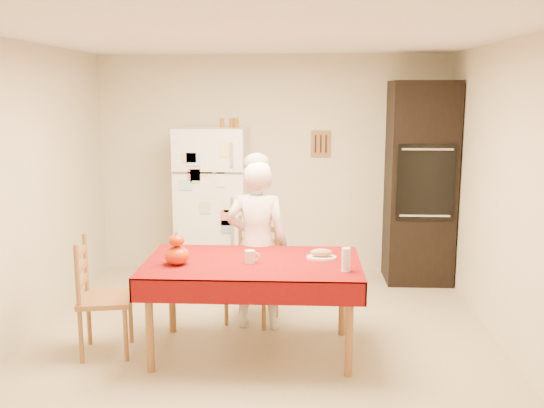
# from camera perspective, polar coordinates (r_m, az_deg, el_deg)

# --- Properties ---
(floor) EXTENTS (4.50, 4.50, 0.00)m
(floor) POSITION_cam_1_polar(r_m,az_deg,el_deg) (5.14, -1.19, -13.33)
(floor) COLOR tan
(floor) RESTS_ON ground
(room_shell) EXTENTS (4.02, 4.52, 2.51)m
(room_shell) POSITION_cam_1_polar(r_m,az_deg,el_deg) (4.73, -1.26, 4.97)
(room_shell) COLOR beige
(room_shell) RESTS_ON ground
(refrigerator) EXTENTS (0.75, 0.74, 1.70)m
(refrigerator) POSITION_cam_1_polar(r_m,az_deg,el_deg) (6.76, -5.60, -0.04)
(refrigerator) COLOR white
(refrigerator) RESTS_ON floor
(oven_cabinet) EXTENTS (0.70, 0.62, 2.20)m
(oven_cabinet) POSITION_cam_1_polar(r_m,az_deg,el_deg) (6.82, 13.75, 1.93)
(oven_cabinet) COLOR black
(oven_cabinet) RESTS_ON floor
(dining_table) EXTENTS (1.70, 1.00, 0.76)m
(dining_table) POSITION_cam_1_polar(r_m,az_deg,el_deg) (4.82, -1.83, -6.19)
(dining_table) COLOR brown
(dining_table) RESTS_ON floor
(chair_far) EXTENTS (0.52, 0.50, 0.95)m
(chair_far) POSITION_cam_1_polar(r_m,az_deg,el_deg) (5.58, -1.69, -5.84)
(chair_far) COLOR brown
(chair_far) RESTS_ON floor
(chair_left) EXTENTS (0.47, 0.48, 0.95)m
(chair_left) POSITION_cam_1_polar(r_m,az_deg,el_deg) (5.06, -16.17, -8.02)
(chair_left) COLOR brown
(chair_left) RESTS_ON floor
(seated_woman) EXTENTS (0.57, 0.39, 1.51)m
(seated_woman) POSITION_cam_1_polar(r_m,az_deg,el_deg) (5.34, -1.42, -3.87)
(seated_woman) COLOR white
(seated_woman) RESTS_ON floor
(coffee_mug) EXTENTS (0.08, 0.08, 0.10)m
(coffee_mug) POSITION_cam_1_polar(r_m,az_deg,el_deg) (4.75, -2.09, -4.97)
(coffee_mug) COLOR silver
(coffee_mug) RESTS_ON dining_table
(pumpkin_lower) EXTENTS (0.19, 0.19, 0.14)m
(pumpkin_lower) POSITION_cam_1_polar(r_m,az_deg,el_deg) (4.75, -8.94, -4.79)
(pumpkin_lower) COLOR #D24C04
(pumpkin_lower) RESTS_ON dining_table
(pumpkin_upper) EXTENTS (0.12, 0.12, 0.09)m
(pumpkin_upper) POSITION_cam_1_polar(r_m,az_deg,el_deg) (4.72, -8.98, -3.41)
(pumpkin_upper) COLOR #C43104
(pumpkin_upper) RESTS_ON pumpkin_lower
(wine_glass) EXTENTS (0.07, 0.07, 0.18)m
(wine_glass) POSITION_cam_1_polar(r_m,az_deg,el_deg) (4.55, 6.98, -5.21)
(wine_glass) COLOR silver
(wine_glass) RESTS_ON dining_table
(bread_plate) EXTENTS (0.24, 0.24, 0.02)m
(bread_plate) POSITION_cam_1_polar(r_m,az_deg,el_deg) (4.89, 4.67, -5.04)
(bread_plate) COLOR white
(bread_plate) RESTS_ON dining_table
(bread_loaf) EXTENTS (0.18, 0.10, 0.06)m
(bread_loaf) POSITION_cam_1_polar(r_m,az_deg,el_deg) (4.88, 4.68, -4.58)
(bread_loaf) COLOR #A1794F
(bread_loaf) RESTS_ON bread_plate
(spice_jar_left) EXTENTS (0.05, 0.05, 0.10)m
(spice_jar_left) POSITION_cam_1_polar(r_m,az_deg,el_deg) (6.69, -4.72, 7.64)
(spice_jar_left) COLOR #935C1A
(spice_jar_left) RESTS_ON refrigerator
(spice_jar_mid) EXTENTS (0.05, 0.05, 0.10)m
(spice_jar_mid) POSITION_cam_1_polar(r_m,az_deg,el_deg) (6.68, -3.83, 7.64)
(spice_jar_mid) COLOR brown
(spice_jar_mid) RESTS_ON refrigerator
(spice_jar_right) EXTENTS (0.05, 0.05, 0.10)m
(spice_jar_right) POSITION_cam_1_polar(r_m,az_deg,el_deg) (6.67, -3.38, 7.64)
(spice_jar_right) COLOR brown
(spice_jar_right) RESTS_ON refrigerator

